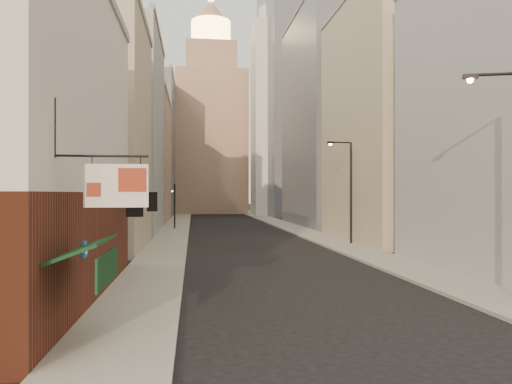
% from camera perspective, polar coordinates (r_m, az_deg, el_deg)
% --- Properties ---
extents(ground, '(360.00, 360.00, 0.00)m').
position_cam_1_polar(ground, '(11.65, 17.45, -20.00)').
color(ground, black).
rests_on(ground, ground).
extents(sidewalk_left, '(3.00, 140.00, 0.15)m').
position_cam_1_polar(sidewalk_left, '(65.11, -8.89, -3.58)').
color(sidewalk_left, gray).
rests_on(sidewalk_left, ground).
extents(sidewalk_right, '(3.00, 140.00, 0.15)m').
position_cam_1_polar(sidewalk_right, '(66.01, 2.49, -3.53)').
color(sidewalk_right, gray).
rests_on(sidewalk_right, ground).
extents(near_building_left, '(8.30, 23.04, 12.30)m').
position_cam_1_polar(near_building_left, '(20.12, -25.89, 5.74)').
color(near_building_left, '#5D2819').
rests_on(near_building_left, ground).
extents(left_bldg_beige, '(8.00, 12.00, 16.00)m').
position_cam_1_polar(left_bldg_beige, '(36.94, -18.86, 6.13)').
color(left_bldg_beige, tan).
rests_on(left_bldg_beige, ground).
extents(left_bldg_grey, '(8.00, 16.00, 20.00)m').
position_cam_1_polar(left_bldg_grey, '(52.84, -15.32, 6.41)').
color(left_bldg_grey, '#9E9EA4').
rests_on(left_bldg_grey, ground).
extents(left_bldg_tan, '(8.00, 18.00, 17.00)m').
position_cam_1_polar(left_bldg_tan, '(70.50, -13.25, 3.54)').
color(left_bldg_tan, '#936E53').
rests_on(left_bldg_tan, ground).
extents(left_bldg_wingrid, '(8.00, 20.00, 24.00)m').
position_cam_1_polar(left_bldg_wingrid, '(90.63, -11.90, 4.93)').
color(left_bldg_wingrid, gray).
rests_on(left_bldg_wingrid, ground).
extents(right_bldg_beige, '(8.00, 16.00, 20.00)m').
position_cam_1_polar(right_bldg_beige, '(43.68, 15.33, 7.80)').
color(right_bldg_beige, tan).
rests_on(right_bldg_beige, ground).
extents(right_bldg_wingrid, '(8.00, 20.00, 26.00)m').
position_cam_1_polar(right_bldg_wingrid, '(62.86, 8.26, 8.11)').
color(right_bldg_wingrid, gray).
rests_on(right_bldg_wingrid, ground).
extents(highrise, '(21.00, 23.00, 51.20)m').
position_cam_1_polar(highrise, '(93.37, 7.20, 13.28)').
color(highrise, gray).
rests_on(highrise, ground).
extents(clock_tower, '(14.00, 14.00, 44.90)m').
position_cam_1_polar(clock_tower, '(102.94, -5.18, 7.47)').
color(clock_tower, '#936E53').
rests_on(clock_tower, ground).
extents(white_tower, '(8.00, 8.00, 41.50)m').
position_cam_1_polar(white_tower, '(90.36, 2.22, 9.17)').
color(white_tower, silver).
rests_on(white_tower, ground).
extents(streetlamp_mid, '(2.04, 0.59, 7.88)m').
position_cam_1_polar(streetlamp_mid, '(38.66, 10.53, 0.65)').
color(streetlamp_mid, black).
rests_on(streetlamp_mid, ground).
extents(traffic_light_left, '(0.51, 0.35, 5.00)m').
position_cam_1_polar(traffic_light_left, '(54.80, -9.29, -0.76)').
color(traffic_light_left, black).
rests_on(traffic_light_left, ground).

